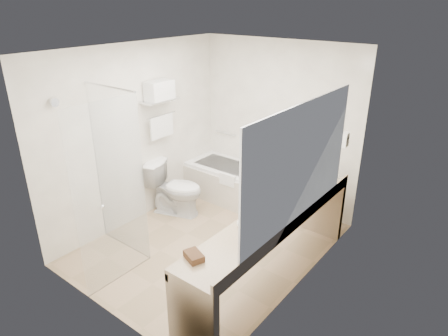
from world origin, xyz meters
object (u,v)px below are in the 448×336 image
Objects in this scene: bathtub at (236,184)px; amenity_basket at (194,256)px; vanity_counter at (272,234)px; toilet at (176,189)px; water_bottle_left at (325,173)px.

bathtub is 2.88m from amenity_basket.
toilet is at bearing 165.94° from vanity_counter.
water_bottle_left is at bearing 89.74° from vanity_counter.
toilet is at bearing -116.72° from bathtub.
vanity_counter is 1.27m from water_bottle_left.
water_bottle_left reaches higher than amenity_basket.
toilet reaches higher than bathtub.
amenity_basket is at bearing -61.29° from bathtub.
toilet is 4.64× the size of water_bottle_left.
amenity_basket is at bearing -99.07° from vanity_counter.
amenity_basket is (-0.17, -1.08, 0.24)m from vanity_counter.
bathtub is 0.59× the size of vanity_counter.
vanity_counter reaches higher than amenity_basket.
water_bottle_left is at bearing -88.51° from toilet.
vanity_counter reaches higher than bathtub.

